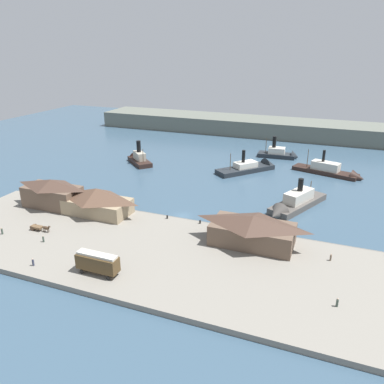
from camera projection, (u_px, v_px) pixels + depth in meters
The scene contains 21 objects.
ground_plane at pixel (183, 216), 105.62m from camera, with size 320.00×320.00×0.00m, color #385166.
quay_promenade at pixel (145, 252), 86.30m from camera, with size 110.00×36.00×1.20m, color gray.
seawall_edge at pixel (177, 220), 102.31m from camera, with size 110.00×0.80×1.00m, color #666159.
ferry_shed_west_terminal at pixel (52, 193), 107.44m from camera, with size 16.29×8.02×8.05m.
ferry_shed_customs_shed at pixel (97, 201), 103.16m from camera, with size 17.95×9.39×7.18m.
ferry_shed_central_terminal at pixel (253, 230), 87.31m from camera, with size 19.05×10.12×6.93m.
street_tram at pixel (97, 262), 76.11m from camera, with size 8.82×2.88×4.46m.
horse_cart at pixel (40, 227), 94.27m from camera, with size 5.87×1.54×1.87m.
pedestrian_near_east_shed at pixel (331, 258), 81.30m from camera, with size 0.39×0.39×1.59m.
pedestrian_at_waters_edge at pixel (43, 239), 88.97m from camera, with size 0.40×0.40×1.63m.
pedestrian_by_tram at pixel (33, 262), 79.42m from camera, with size 0.42×0.42×1.68m.
pedestrian_walking_east at pixel (337, 303), 66.99m from camera, with size 0.42×0.42×1.71m.
pedestrian_near_west_shed at pixel (2, 231), 92.63m from camera, with size 0.43×0.43×1.73m.
mooring_post_west at pixel (167, 217), 101.08m from camera, with size 0.44×0.44×0.90m, color black.
mooring_post_center_east at pixel (200, 222), 98.30m from camera, with size 0.44×0.44×0.90m, color black.
ferry_near_quay at pixel (138, 159), 152.60m from camera, with size 15.00×14.21×10.78m.
ferry_moored_east at pixel (293, 204), 109.32m from camera, with size 15.23×24.34×10.51m.
ferry_mid_harbor at pixel (333, 172), 138.08m from camera, with size 25.68×12.21×10.49m.
ferry_moored_west at pixel (281, 154), 159.68m from camera, with size 16.73×6.72×10.53m.
ferry_approaching_east at pixel (252, 167), 143.49m from camera, with size 20.59×22.84×10.37m.
far_headland at pixel (265, 127), 199.69m from camera, with size 180.00×24.00×8.00m, color #60665B.
Camera 1 is at (37.66, -88.56, 44.08)m, focal length 35.95 mm.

